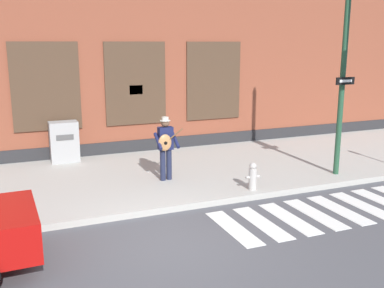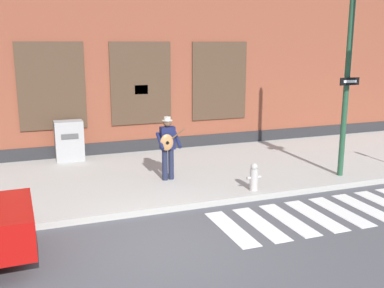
{
  "view_description": "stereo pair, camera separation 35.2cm",
  "coord_description": "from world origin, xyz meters",
  "px_view_note": "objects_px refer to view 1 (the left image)",
  "views": [
    {
      "loc": [
        -2.51,
        -7.38,
        3.75
      ],
      "look_at": [
        1.32,
        1.9,
        1.47
      ],
      "focal_mm": 42.0,
      "sensor_mm": 36.0,
      "label": 1
    },
    {
      "loc": [
        -2.18,
        -7.51,
        3.75
      ],
      "look_at": [
        1.32,
        1.9,
        1.47
      ],
      "focal_mm": 42.0,
      "sensor_mm": 36.0,
      "label": 2
    }
  ],
  "objects_px": {
    "fire_hydrant": "(253,176)",
    "busker": "(166,145)",
    "traffic_light": "(382,36)",
    "utility_box": "(64,142)"
  },
  "relations": [
    {
      "from": "traffic_light",
      "to": "utility_box",
      "type": "distance_m",
      "value": 9.33
    },
    {
      "from": "traffic_light",
      "to": "utility_box",
      "type": "xyz_separation_m",
      "value": [
        -6.86,
        5.5,
        -3.13
      ]
    },
    {
      "from": "fire_hydrant",
      "to": "busker",
      "type": "bearing_deg",
      "value": 137.64
    },
    {
      "from": "utility_box",
      "to": "busker",
      "type": "bearing_deg",
      "value": -53.08
    },
    {
      "from": "utility_box",
      "to": "fire_hydrant",
      "type": "xyz_separation_m",
      "value": [
        3.99,
        -4.58,
        -0.28
      ]
    },
    {
      "from": "busker",
      "to": "utility_box",
      "type": "distance_m",
      "value": 3.77
    },
    {
      "from": "fire_hydrant",
      "to": "utility_box",
      "type": "bearing_deg",
      "value": 131.04
    },
    {
      "from": "fire_hydrant",
      "to": "traffic_light",
      "type": "bearing_deg",
      "value": -17.68
    },
    {
      "from": "utility_box",
      "to": "fire_hydrant",
      "type": "relative_size",
      "value": 1.79
    },
    {
      "from": "traffic_light",
      "to": "fire_hydrant",
      "type": "bearing_deg",
      "value": 162.32
    }
  ]
}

